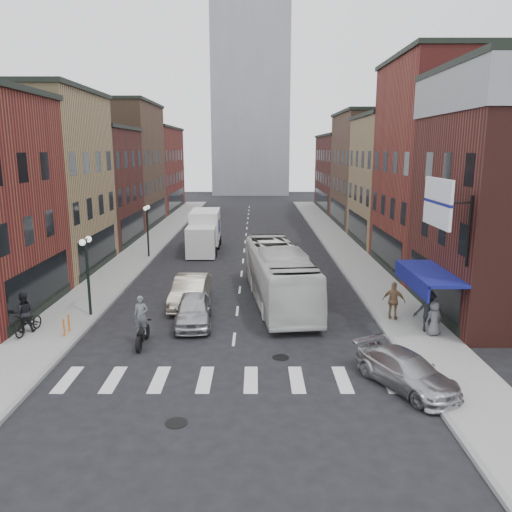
{
  "coord_description": "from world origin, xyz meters",
  "views": [
    {
      "loc": [
        0.99,
        -20.09,
        8.37
      ],
      "look_at": [
        0.99,
        6.01,
        2.75
      ],
      "focal_mm": 35.0,
      "sensor_mm": 36.0,
      "label": 1
    }
  ],
  "objects": [
    {
      "name": "box_truck",
      "position": [
        -3.31,
        20.72,
        1.63
      ],
      "size": [
        2.45,
        7.63,
        3.3
      ],
      "rotation": [
        0.0,
        0.0,
        0.03
      ],
      "color": "white",
      "rests_on": "ground"
    },
    {
      "name": "ped_right_c",
      "position": [
        8.98,
        1.15,
        0.95
      ],
      "size": [
        0.9,
        0.73,
        1.59
      ],
      "primitive_type": "imported",
      "rotation": [
        0.0,
        0.0,
        3.46
      ],
      "color": "#56585D",
      "rests_on": "sidewalk_right"
    },
    {
      "name": "bldg_left_mid_b",
      "position": [
        -14.99,
        24.0,
        5.15
      ],
      "size": [
        10.3,
        10.2,
        10.3
      ],
      "color": "#441D18",
      "rests_on": "ground"
    },
    {
      "name": "bldg_right_far_b",
      "position": [
        14.99,
        49.0,
        5.15
      ],
      "size": [
        10.3,
        16.2,
        10.3
      ],
      "color": "#441D18",
      "rests_on": "ground"
    },
    {
      "name": "sidewalk_left",
      "position": [
        -8.5,
        22.0,
        0.07
      ],
      "size": [
        3.0,
        74.0,
        0.15
      ],
      "primitive_type": "cube",
      "color": "gray",
      "rests_on": "ground"
    },
    {
      "name": "streetlamp_near",
      "position": [
        -7.4,
        4.0,
        2.91
      ],
      "size": [
        0.32,
        1.22,
        4.11
      ],
      "color": "black",
      "rests_on": "ground"
    },
    {
      "name": "distant_tower",
      "position": [
        0.0,
        78.0,
        25.0
      ],
      "size": [
        14.0,
        14.0,
        50.0
      ],
      "primitive_type": "cube",
      "color": "#9399A0",
      "rests_on": "ground"
    },
    {
      "name": "curb_car",
      "position": [
        6.35,
        -3.59,
        0.62
      ],
      "size": [
        3.53,
        4.62,
        1.25
      ],
      "primitive_type": "imported",
      "rotation": [
        0.0,
        0.0,
        0.48
      ],
      "color": "#A9A9AD",
      "rests_on": "ground"
    },
    {
      "name": "parked_bicycle",
      "position": [
        -9.34,
        1.38,
        0.64
      ],
      "size": [
        0.99,
        1.96,
        0.98
      ],
      "primitive_type": "imported",
      "rotation": [
        0.0,
        0.0,
        -0.19
      ],
      "color": "black",
      "rests_on": "sidewalk_left"
    },
    {
      "name": "bldg_right_far_a",
      "position": [
        14.99,
        35.0,
        6.15
      ],
      "size": [
        10.3,
        12.2,
        12.3
      ],
      "color": "brown",
      "rests_on": "ground"
    },
    {
      "name": "awning_blue",
      "position": [
        8.93,
        2.5,
        2.63
      ],
      "size": [
        1.8,
        5.0,
        0.78
      ],
      "color": "navy",
      "rests_on": "ground"
    },
    {
      "name": "curb_left",
      "position": [
        -7.0,
        22.0,
        0.0
      ],
      "size": [
        0.2,
        74.0,
        0.16
      ],
      "primitive_type": "cube",
      "color": "gray",
      "rests_on": "ground"
    },
    {
      "name": "streetlamp_far",
      "position": [
        -7.4,
        18.0,
        2.91
      ],
      "size": [
        0.32,
        1.22,
        4.11
      ],
      "color": "black",
      "rests_on": "ground"
    },
    {
      "name": "sidewalk_right",
      "position": [
        8.5,
        22.0,
        0.07
      ],
      "size": [
        3.0,
        74.0,
        0.15
      ],
      "primitive_type": "cube",
      "color": "gray",
      "rests_on": "ground"
    },
    {
      "name": "curb_right",
      "position": [
        7.0,
        22.0,
        0.0
      ],
      "size": [
        0.2,
        74.0,
        0.16
      ],
      "primitive_type": "cube",
      "color": "gray",
      "rests_on": "ground"
    },
    {
      "name": "transit_bus",
      "position": [
        2.25,
        6.6,
        1.56
      ],
      "size": [
        3.9,
        11.45,
        3.12
      ],
      "primitive_type": "imported",
      "rotation": [
        0.0,
        0.0,
        0.12
      ],
      "color": "silver",
      "rests_on": "ground"
    },
    {
      "name": "sedan_left_far",
      "position": [
        -2.57,
        6.0,
        0.8
      ],
      "size": [
        1.87,
        4.94,
        1.61
      ],
      "primitive_type": "imported",
      "rotation": [
        0.0,
        0.0,
        -0.03
      ],
      "color": "#B8AD95",
      "rests_on": "ground"
    },
    {
      "name": "bldg_left_mid_a",
      "position": [
        -14.99,
        14.0,
        6.15
      ],
      "size": [
        10.3,
        10.2,
        12.3
      ],
      "color": "#9F8758",
      "rests_on": "ground"
    },
    {
      "name": "bldg_left_far_a",
      "position": [
        -14.99,
        35.0,
        6.65
      ],
      "size": [
        10.3,
        12.2,
        13.3
      ],
      "color": "brown",
      "rests_on": "ground"
    },
    {
      "name": "ped_right_a",
      "position": [
        8.86,
        1.67,
        1.12
      ],
      "size": [
        1.37,
        0.92,
        1.93
      ],
      "primitive_type": "imported",
      "rotation": [
        0.0,
        0.0,
        2.88
      ],
      "color": "black",
      "rests_on": "sidewalk_right"
    },
    {
      "name": "bldg_right_mid_b",
      "position": [
        14.99,
        24.0,
        5.65
      ],
      "size": [
        10.3,
        10.2,
        11.3
      ],
      "color": "#9F8758",
      "rests_on": "ground"
    },
    {
      "name": "ped_left_solo",
      "position": [
        -9.6,
        1.53,
        1.09
      ],
      "size": [
        1.04,
        0.83,
        1.87
      ],
      "primitive_type": "imported",
      "rotation": [
        0.0,
        0.0,
        3.54
      ],
      "color": "black",
      "rests_on": "sidewalk_left"
    },
    {
      "name": "ground",
      "position": [
        0.0,
        0.0,
        0.0
      ],
      "size": [
        160.0,
        160.0,
        0.0
      ],
      "primitive_type": "plane",
      "color": "black",
      "rests_on": "ground"
    },
    {
      "name": "motorcycle_rider",
      "position": [
        -3.94,
        0.26,
        1.05
      ],
      "size": [
        0.63,
        2.21,
        2.25
      ],
      "rotation": [
        0.0,
        0.0,
        0.04
      ],
      "color": "black",
      "rests_on": "ground"
    },
    {
      "name": "bldg_left_far_b",
      "position": [
        -14.99,
        49.0,
        5.65
      ],
      "size": [
        10.3,
        16.2,
        11.3
      ],
      "color": "maroon",
      "rests_on": "ground"
    },
    {
      "name": "billboard_sign",
      "position": [
        8.59,
        0.5,
        6.13
      ],
      "size": [
        1.52,
        3.0,
        3.7
      ],
      "color": "black",
      "rests_on": "ground"
    },
    {
      "name": "bike_rack",
      "position": [
        -7.6,
        1.3,
        0.55
      ],
      "size": [
        0.08,
        0.68,
        0.8
      ],
      "color": "#D8590C",
      "rests_on": "sidewalk_left"
    },
    {
      "name": "ped_right_b",
      "position": [
        7.74,
        3.3,
        1.09
      ],
      "size": [
        1.23,
        0.97,
        1.88
      ],
      "primitive_type": "imported",
      "rotation": [
        0.0,
        0.0,
        2.7
      ],
      "color": "olive",
      "rests_on": "sidewalk_right"
    },
    {
      "name": "bldg_right_mid_a",
      "position": [
        15.0,
        14.0,
        7.15
      ],
      "size": [
        10.3,
        10.2,
        14.3
      ],
      "color": "maroon",
      "rests_on": "ground"
    },
    {
      "name": "crosswalk_stripes",
      "position": [
        0.0,
        -3.0,
        0.0
      ],
      "size": [
        12.0,
        2.2,
        0.01
      ],
      "primitive_type": "cube",
      "color": "silver",
      "rests_on": "ground"
    },
    {
      "name": "sedan_left_near",
      "position": [
        -2.06,
        3.0,
        0.74
      ],
      "size": [
        2.06,
        4.44,
        1.47
      ],
      "primitive_type": "imported",
      "rotation": [
        0.0,
        0.0,
        0.08
      ],
      "color": "#AFAEB3",
      "rests_on": "ground"
    }
  ]
}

